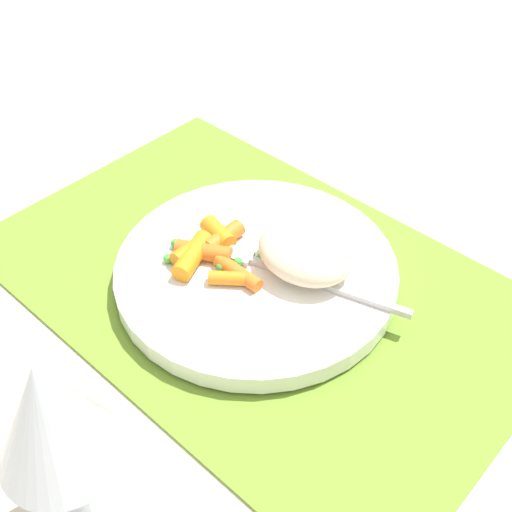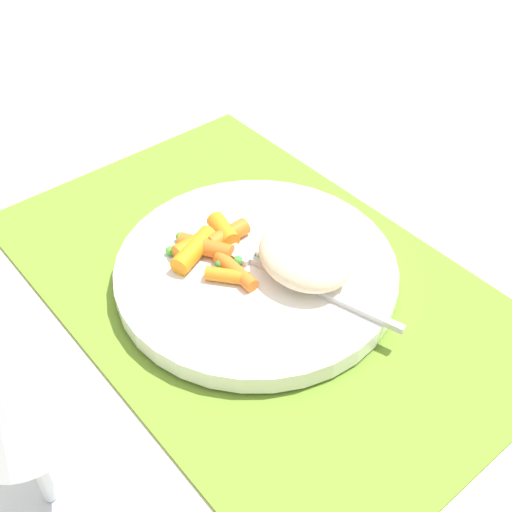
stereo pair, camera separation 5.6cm
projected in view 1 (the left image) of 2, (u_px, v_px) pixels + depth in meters
ground_plane at (256, 283)px, 0.60m from camera, size 2.40×2.40×0.00m
placemat at (256, 281)px, 0.60m from camera, size 0.49×0.32×0.01m
plate at (256, 271)px, 0.59m from camera, size 0.25×0.25×0.02m
rice_mound at (306, 252)px, 0.57m from camera, size 0.09×0.07×0.04m
carrot_portion at (209, 251)px, 0.58m from camera, size 0.09×0.08×0.02m
pea_scatter at (216, 254)px, 0.59m from camera, size 0.08×0.08×0.01m
fork at (282, 271)px, 0.57m from camera, size 0.19×0.06×0.01m
wine_glass at (51, 421)px, 0.36m from camera, size 0.07×0.07×0.17m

